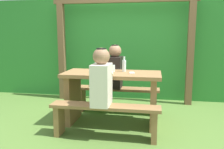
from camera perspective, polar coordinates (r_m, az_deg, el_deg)
The scene contains 14 objects.
ground_plane at distance 3.64m, azimuth 0.00°, elevation -11.62°, with size 12.00×12.00×0.00m, color #517430.
hedge_backdrop at distance 5.32m, azimuth 3.67°, elevation 6.34°, with size 6.40×0.91×2.04m, color #2B7B2E.
pergola_post_left at distance 4.96m, azimuth -11.91°, elevation 5.16°, with size 0.12×0.12×1.91m, color brown.
pergola_post_right at distance 4.65m, azimuth 18.28°, elevation 4.61°, with size 0.12×0.12×1.91m, color brown.
pergola_crossbeam at distance 4.67m, azimuth 2.79°, elevation 17.46°, with size 2.75×0.10×0.10m, color brown.
picnic_table at distance 3.49m, azimuth 0.00°, elevation -3.58°, with size 1.40×0.64×0.77m.
bench_near at distance 3.06m, azimuth -1.70°, elevation -9.54°, with size 1.40×0.24×0.44m.
bench_far at distance 4.03m, azimuth 1.28°, elevation -4.86°, with size 1.40×0.24×0.44m.
person_white_shirt at distance 2.95m, azimuth -2.54°, elevation -1.11°, with size 0.25×0.35×0.72m.
person_black_coat at distance 3.94m, azimuth 0.71°, elevation 1.56°, with size 0.25×0.35×0.72m.
drinking_glass at distance 3.53m, azimuth 0.10°, elevation 1.54°, with size 0.08×0.08×0.10m, color silver.
bottle_left at distance 3.52m, azimuth 2.93°, elevation 2.21°, with size 0.06×0.06×0.22m.
bottle_right at distance 3.43m, azimuth -3.21°, elevation 2.20°, with size 0.06×0.06×0.25m.
cell_phone at distance 3.39m, azimuth 4.78°, elevation 0.42°, with size 0.07×0.14×0.01m, color silver.
Camera 1 is at (0.59, -3.34, 1.31)m, focal length 38.12 mm.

